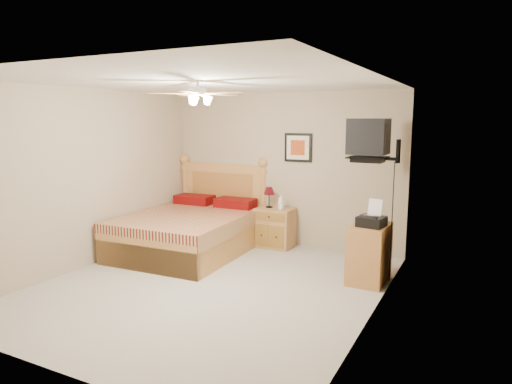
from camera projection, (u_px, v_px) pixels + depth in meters
The scene contains 17 objects.
floor at pixel (211, 286), 5.73m from camera, with size 4.50×4.50×0.00m, color #ABA69A.
ceiling at pixel (207, 82), 5.33m from camera, with size 4.00×4.50×0.04m, color white.
wall_back at pixel (283, 170), 7.51m from camera, with size 4.00×0.04×2.50m, color tan.
wall_front at pixel (52, 226), 3.55m from camera, with size 4.00×0.04×2.50m, color tan.
wall_left at pixel (89, 178), 6.42m from camera, with size 0.04×4.50×2.50m, color tan.
wall_right at pixel (375, 201), 4.64m from camera, with size 0.04×4.50×2.50m, color tan.
bed at pixel (188, 207), 7.10m from camera, with size 1.70×2.23×1.44m, color #B17D3E, non-canonical shape.
nightstand at pixel (275, 227), 7.46m from camera, with size 0.59×0.44×0.64m, color #A7723F.
table_lamp at pixel (269, 197), 7.46m from camera, with size 0.18×0.18×0.34m, color #570C16, non-canonical shape.
lotion_bottle at pixel (281, 202), 7.30m from camera, with size 0.10×0.10×0.25m, color white.
framed_picture at pixel (298, 148), 7.31m from camera, with size 0.46×0.04×0.46m, color black.
dresser at pixel (369, 253), 5.82m from camera, with size 0.44×0.64×0.75m, color #A96738.
fax_machine at pixel (372, 213), 5.65m from camera, with size 0.31×0.33×0.33m, color black, non-canonical shape.
magazine_lower at pixel (369, 220), 6.00m from camera, with size 0.20×0.27×0.03m, color #B1A78F.
magazine_upper at pixel (370, 218), 5.99m from camera, with size 0.22×0.30×0.02m, color tan.
wall_tv at pixel (380, 140), 5.84m from camera, with size 0.56×0.46×0.58m, color black, non-canonical shape.
ceiling_fan at pixel (198, 93), 5.18m from camera, with size 1.14×1.14×0.28m, color white, non-canonical shape.
Camera 1 is at (2.99, -4.62, 2.07)m, focal length 32.00 mm.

